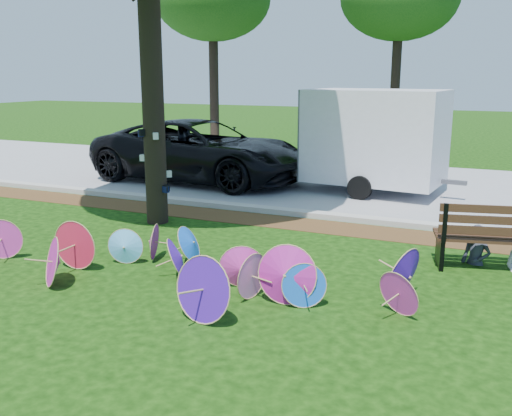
{
  "coord_description": "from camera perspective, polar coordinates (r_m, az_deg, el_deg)",
  "views": [
    {
      "loc": [
        4.12,
        -6.27,
        3.04
      ],
      "look_at": [
        0.5,
        2.0,
        0.9
      ],
      "focal_mm": 40.0,
      "sensor_mm": 36.0,
      "label": 1
    }
  ],
  "objects": [
    {
      "name": "ground",
      "position": [
        8.09,
        -9.06,
        -8.9
      ],
      "size": [
        90.0,
        90.0,
        0.0
      ],
      "primitive_type": "plane",
      "color": "black",
      "rests_on": "ground"
    },
    {
      "name": "mulch_strip",
      "position": [
        11.92,
        2.61,
        -1.43
      ],
      "size": [
        90.0,
        1.0,
        0.01
      ],
      "primitive_type": "cube",
      "color": "#472D16",
      "rests_on": "ground"
    },
    {
      "name": "curb",
      "position": [
        12.55,
        3.76,
        -0.44
      ],
      "size": [
        90.0,
        0.3,
        0.12
      ],
      "primitive_type": "cube",
      "color": "#B7B5AD",
      "rests_on": "ground"
    },
    {
      "name": "street",
      "position": [
        16.44,
        8.71,
        2.54
      ],
      "size": [
        90.0,
        8.0,
        0.01
      ],
      "primitive_type": "cube",
      "color": "gray",
      "rests_on": "ground"
    },
    {
      "name": "parasol_pile",
      "position": [
        8.3,
        -5.94,
        -5.53
      ],
      "size": [
        7.18,
        2.52,
        0.87
      ],
      "color": "#B61E90",
      "rests_on": "ground"
    },
    {
      "name": "black_van",
      "position": [
        16.43,
        -5.57,
        5.69
      ],
      "size": [
        6.44,
        3.27,
        1.75
      ],
      "primitive_type": "imported",
      "rotation": [
        0.0,
        0.0,
        1.51
      ],
      "color": "black",
      "rests_on": "ground"
    },
    {
      "name": "cargo_trailer",
      "position": [
        15.04,
        11.87,
        7.06
      ],
      "size": [
        3.54,
        2.45,
        2.94
      ],
      "primitive_type": "cube",
      "rotation": [
        0.0,
        0.0,
        -0.1
      ],
      "color": "silver",
      "rests_on": "ground"
    },
    {
      "name": "park_bench",
      "position": [
        9.82,
        23.35,
        -2.53
      ],
      "size": [
        2.19,
        1.22,
        1.08
      ],
      "primitive_type": null,
      "rotation": [
        0.0,
        0.0,
        0.22
      ],
      "color": "black",
      "rests_on": "ground"
    },
    {
      "name": "person_left",
      "position": [
        9.84,
        21.37,
        -1.77
      ],
      "size": [
        0.51,
        0.39,
        1.26
      ],
      "primitive_type": "imported",
      "rotation": [
        0.0,
        0.0,
        -0.21
      ],
      "color": "#343848",
      "rests_on": "ground"
    }
  ]
}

